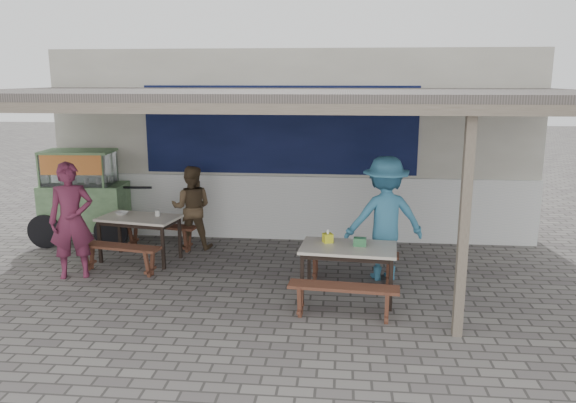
{
  "coord_description": "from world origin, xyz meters",
  "views": [
    {
      "loc": [
        0.96,
        -7.22,
        2.98
      ],
      "look_at": [
        0.16,
        0.9,
        1.18
      ],
      "focal_mm": 35.0,
      "sensor_mm": 36.0,
      "label": 1
    }
  ],
  "objects_px": {
    "bench_left_wall": "(160,231)",
    "patron_right_table": "(385,218)",
    "bench_right_street": "(343,294)",
    "bench_left_street": "(118,253)",
    "condiment_bowl": "(122,213)",
    "table_right": "(348,252)",
    "vendor_cart": "(83,193)",
    "patron_wall_side": "(192,208)",
    "condiment_jar": "(158,213)",
    "donation_box": "(360,242)",
    "bench_right_wall": "(351,259)",
    "table_left": "(139,222)",
    "tissue_box": "(328,238)",
    "patron_street_side": "(71,220)"
  },
  "relations": [
    {
      "from": "bench_left_street",
      "to": "condiment_bowl",
      "type": "distance_m",
      "value": 0.9
    },
    {
      "from": "bench_right_street",
      "to": "patron_wall_side",
      "type": "relative_size",
      "value": 0.95
    },
    {
      "from": "bench_right_wall",
      "to": "vendor_cart",
      "type": "height_order",
      "value": "vendor_cart"
    },
    {
      "from": "bench_left_street",
      "to": "table_right",
      "type": "xyz_separation_m",
      "value": [
        3.54,
        -0.69,
        0.34
      ]
    },
    {
      "from": "patron_wall_side",
      "to": "tissue_box",
      "type": "bearing_deg",
      "value": 137.22
    },
    {
      "from": "bench_right_street",
      "to": "tissue_box",
      "type": "height_order",
      "value": "tissue_box"
    },
    {
      "from": "patron_street_side",
      "to": "bench_right_wall",
      "type": "bearing_deg",
      "value": -16.81
    },
    {
      "from": "vendor_cart",
      "to": "table_right",
      "type": "bearing_deg",
      "value": -28.86
    },
    {
      "from": "vendor_cart",
      "to": "condiment_bowl",
      "type": "height_order",
      "value": "vendor_cart"
    },
    {
      "from": "patron_street_side",
      "to": "condiment_bowl",
      "type": "relative_size",
      "value": 8.99
    },
    {
      "from": "bench_right_street",
      "to": "patron_right_table",
      "type": "distance_m",
      "value": 1.8
    },
    {
      "from": "bench_left_wall",
      "to": "bench_right_wall",
      "type": "bearing_deg",
      "value": -10.36
    },
    {
      "from": "table_right",
      "to": "condiment_jar",
      "type": "distance_m",
      "value": 3.44
    },
    {
      "from": "bench_left_street",
      "to": "patron_wall_side",
      "type": "xyz_separation_m",
      "value": [
        0.79,
        1.41,
        0.41
      ]
    },
    {
      "from": "table_right",
      "to": "patron_wall_side",
      "type": "xyz_separation_m",
      "value": [
        -2.74,
        2.1,
        0.07
      ]
    },
    {
      "from": "table_right",
      "to": "bench_right_street",
      "type": "xyz_separation_m",
      "value": [
        -0.06,
        -0.7,
        -0.34
      ]
    },
    {
      "from": "bench_left_wall",
      "to": "patron_right_table",
      "type": "bearing_deg",
      "value": -5.39
    },
    {
      "from": "bench_left_wall",
      "to": "table_right",
      "type": "distance_m",
      "value": 3.86
    },
    {
      "from": "bench_left_street",
      "to": "bench_right_street",
      "type": "bearing_deg",
      "value": -11.38
    },
    {
      "from": "patron_right_table",
      "to": "condiment_bowl",
      "type": "xyz_separation_m",
      "value": [
        -4.29,
        0.55,
        -0.16
      ]
    },
    {
      "from": "bench_left_street",
      "to": "patron_right_table",
      "type": "xyz_separation_m",
      "value": [
        4.08,
        0.2,
        0.6
      ]
    },
    {
      "from": "patron_street_side",
      "to": "condiment_jar",
      "type": "height_order",
      "value": "patron_street_side"
    },
    {
      "from": "bench_left_street",
      "to": "tissue_box",
      "type": "height_order",
      "value": "tissue_box"
    },
    {
      "from": "table_right",
      "to": "tissue_box",
      "type": "xyz_separation_m",
      "value": [
        -0.29,
        0.16,
        0.14
      ]
    },
    {
      "from": "patron_wall_side",
      "to": "table_left",
      "type": "bearing_deg",
      "value": 44.18
    },
    {
      "from": "bench_left_street",
      "to": "bench_left_wall",
      "type": "distance_m",
      "value": 1.3
    },
    {
      "from": "tissue_box",
      "to": "condiment_bowl",
      "type": "xyz_separation_m",
      "value": [
        -3.47,
        1.28,
        -0.04
      ]
    },
    {
      "from": "patron_street_side",
      "to": "condiment_bowl",
      "type": "distance_m",
      "value": 1.04
    },
    {
      "from": "table_left",
      "to": "patron_street_side",
      "type": "bearing_deg",
      "value": -120.24
    },
    {
      "from": "patron_street_side",
      "to": "condiment_jar",
      "type": "distance_m",
      "value": 1.38
    },
    {
      "from": "donation_box",
      "to": "condiment_bowl",
      "type": "relative_size",
      "value": 0.86
    },
    {
      "from": "bench_right_wall",
      "to": "patron_right_table",
      "type": "distance_m",
      "value": 0.79
    },
    {
      "from": "bench_right_wall",
      "to": "condiment_bowl",
      "type": "height_order",
      "value": "condiment_bowl"
    },
    {
      "from": "bench_right_wall",
      "to": "condiment_bowl",
      "type": "relative_size",
      "value": 7.13
    },
    {
      "from": "table_right",
      "to": "vendor_cart",
      "type": "distance_m",
      "value": 5.33
    },
    {
      "from": "bench_right_street",
      "to": "condiment_bowl",
      "type": "xyz_separation_m",
      "value": [
        -3.69,
        2.14,
        0.44
      ]
    },
    {
      "from": "patron_wall_side",
      "to": "condiment_jar",
      "type": "distance_m",
      "value": 0.79
    },
    {
      "from": "table_right",
      "to": "tissue_box",
      "type": "relative_size",
      "value": 10.74
    },
    {
      "from": "vendor_cart",
      "to": "condiment_jar",
      "type": "bearing_deg",
      "value": -30.58
    },
    {
      "from": "table_right",
      "to": "bench_right_street",
      "type": "height_order",
      "value": "table_right"
    },
    {
      "from": "patron_street_side",
      "to": "patron_wall_side",
      "type": "xyz_separation_m",
      "value": [
        1.4,
        1.62,
        -0.14
      ]
    },
    {
      "from": "patron_wall_side",
      "to": "donation_box",
      "type": "relative_size",
      "value": 8.73
    },
    {
      "from": "condiment_bowl",
      "to": "table_left",
      "type": "bearing_deg",
      "value": -18.5
    },
    {
      "from": "table_right",
      "to": "table_left",
      "type": "bearing_deg",
      "value": 163.68
    },
    {
      "from": "donation_box",
      "to": "patron_right_table",
      "type": "bearing_deg",
      "value": 65.47
    },
    {
      "from": "bench_right_wall",
      "to": "vendor_cart",
      "type": "distance_m",
      "value": 5.16
    },
    {
      "from": "table_left",
      "to": "vendor_cart",
      "type": "height_order",
      "value": "vendor_cart"
    },
    {
      "from": "donation_box",
      "to": "table_right",
      "type": "bearing_deg",
      "value": -166.2
    },
    {
      "from": "tissue_box",
      "to": "patron_street_side",
      "type": "bearing_deg",
      "value": 175.34
    },
    {
      "from": "condiment_jar",
      "to": "donation_box",
      "type": "bearing_deg",
      "value": -22.73
    }
  ]
}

